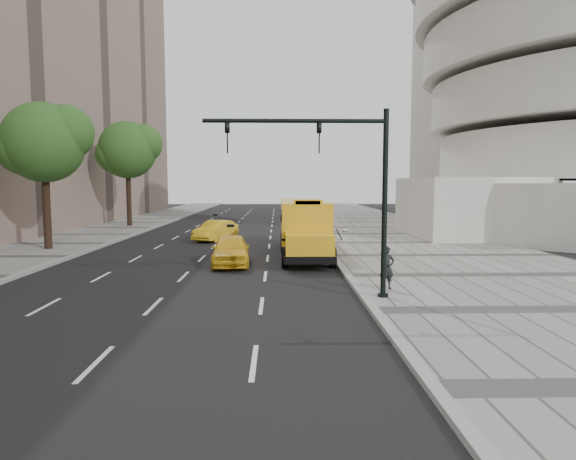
{
  "coord_description": "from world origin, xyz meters",
  "views": [
    {
      "loc": [
        3.03,
        -25.37,
        3.95
      ],
      "look_at": [
        3.5,
        -4.0,
        1.9
      ],
      "focal_mm": 30.0,
      "sensor_mm": 36.0,
      "label": 1
    }
  ],
  "objects_px": {
    "traffic_signal": "(343,180)",
    "tree_b": "(45,142)",
    "pedestrian": "(387,268)",
    "tree_c": "(128,150)",
    "taxi_near": "(231,250)",
    "school_bus": "(303,222)",
    "taxi_far": "(216,230)"
  },
  "relations": [
    {
      "from": "taxi_near",
      "to": "traffic_signal",
      "type": "height_order",
      "value": "traffic_signal"
    },
    {
      "from": "tree_b",
      "to": "tree_c",
      "type": "distance_m",
      "value": 15.67
    },
    {
      "from": "taxi_far",
      "to": "tree_c",
      "type": "bearing_deg",
      "value": 153.59
    },
    {
      "from": "tree_c",
      "to": "taxi_far",
      "type": "xyz_separation_m",
      "value": [
        9.09,
        -10.36,
        -6.34
      ]
    },
    {
      "from": "traffic_signal",
      "to": "tree_c",
      "type": "bearing_deg",
      "value": 118.96
    },
    {
      "from": "tree_b",
      "to": "taxi_far",
      "type": "bearing_deg",
      "value": 30.19
    },
    {
      "from": "school_bus",
      "to": "pedestrian",
      "type": "xyz_separation_m",
      "value": [
        2.48,
        -10.29,
        -0.83
      ]
    },
    {
      "from": "taxi_near",
      "to": "tree_b",
      "type": "bearing_deg",
      "value": 151.59
    },
    {
      "from": "school_bus",
      "to": "taxi_near",
      "type": "height_order",
      "value": "school_bus"
    },
    {
      "from": "taxi_far",
      "to": "traffic_signal",
      "type": "height_order",
      "value": "traffic_signal"
    },
    {
      "from": "pedestrian",
      "to": "school_bus",
      "type": "bearing_deg",
      "value": 88.44
    },
    {
      "from": "taxi_far",
      "to": "pedestrian",
      "type": "bearing_deg",
      "value": -41.3
    },
    {
      "from": "tree_b",
      "to": "tree_c",
      "type": "height_order",
      "value": "tree_c"
    },
    {
      "from": "tree_c",
      "to": "traffic_signal",
      "type": "xyz_separation_m",
      "value": [
        15.6,
        -28.18,
        -2.95
      ]
    },
    {
      "from": "tree_b",
      "to": "traffic_signal",
      "type": "relative_size",
      "value": 1.35
    },
    {
      "from": "taxi_far",
      "to": "traffic_signal",
      "type": "bearing_deg",
      "value": -47.65
    },
    {
      "from": "school_bus",
      "to": "traffic_signal",
      "type": "xyz_separation_m",
      "value": [
        0.69,
        -11.42,
        2.33
      ]
    },
    {
      "from": "tree_b",
      "to": "taxi_far",
      "type": "xyz_separation_m",
      "value": [
        9.1,
        5.3,
        -5.68
      ]
    },
    {
      "from": "tree_c",
      "to": "tree_b",
      "type": "bearing_deg",
      "value": -90.03
    },
    {
      "from": "tree_b",
      "to": "school_bus",
      "type": "relative_size",
      "value": 0.75
    },
    {
      "from": "taxi_near",
      "to": "traffic_signal",
      "type": "distance_m",
      "value": 9.28
    },
    {
      "from": "school_bus",
      "to": "taxi_far",
      "type": "xyz_separation_m",
      "value": [
        -5.81,
        6.41,
        -1.07
      ]
    },
    {
      "from": "tree_b",
      "to": "taxi_near",
      "type": "xyz_separation_m",
      "value": [
        11.16,
        -5.11,
        -5.63
      ]
    },
    {
      "from": "pedestrian",
      "to": "taxi_far",
      "type": "bearing_deg",
      "value": 101.3
    },
    {
      "from": "traffic_signal",
      "to": "tree_b",
      "type": "bearing_deg",
      "value": 141.24
    },
    {
      "from": "pedestrian",
      "to": "traffic_signal",
      "type": "distance_m",
      "value": 3.8
    },
    {
      "from": "tree_b",
      "to": "taxi_far",
      "type": "relative_size",
      "value": 2.05
    },
    {
      "from": "pedestrian",
      "to": "tree_c",
      "type": "bearing_deg",
      "value": 107.62
    },
    {
      "from": "tree_b",
      "to": "taxi_near",
      "type": "bearing_deg",
      "value": -24.59
    },
    {
      "from": "school_bus",
      "to": "pedestrian",
      "type": "height_order",
      "value": "school_bus"
    },
    {
      "from": "tree_b",
      "to": "school_bus",
      "type": "xyz_separation_m",
      "value": [
        14.91,
        -1.11,
        -4.61
      ]
    },
    {
      "from": "taxi_near",
      "to": "traffic_signal",
      "type": "relative_size",
      "value": 0.68
    }
  ]
}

